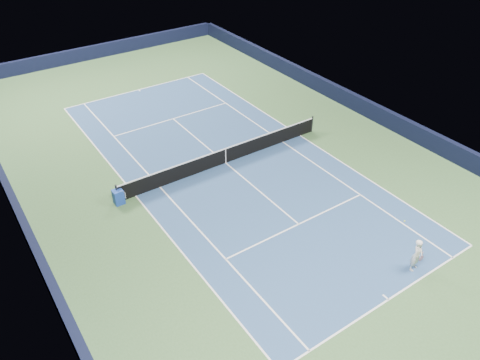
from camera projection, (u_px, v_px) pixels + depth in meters
ground at (226, 163)px, 26.45m from camera, size 40.00×40.00×0.00m
wall_far at (99, 51)px, 39.49m from camera, size 22.00×0.35×1.10m
wall_right at (362, 106)px, 31.09m from camera, size 0.35×40.00×1.10m
wall_left at (25, 226)px, 21.17m from camera, size 0.35×40.00×1.10m
court_surface at (226, 163)px, 26.44m from camera, size 10.97×23.77×0.01m
baseline_far at (139, 90)px, 34.45m from camera, size 10.97×0.08×0.00m
baseline_near at (389, 300)px, 18.43m from camera, size 10.97×0.08×0.00m
sideline_doubles_right at (300, 136)px, 28.95m from camera, size 0.08×23.77×0.00m
sideline_doubles_left at (136, 196)px, 23.93m from camera, size 0.08×23.77×0.00m
sideline_singles_right at (283, 142)px, 28.33m from camera, size 0.08×23.77×0.00m
sideline_singles_left at (160, 187)px, 24.56m from camera, size 0.08×23.77×0.00m
service_line_far at (173, 119)px, 30.76m from camera, size 8.23×0.08×0.00m
service_line_near at (299, 224)px, 22.13m from camera, size 8.23×0.08×0.00m
center_service_line at (226, 163)px, 26.44m from camera, size 0.08×12.80×0.00m
center_mark_far at (139, 90)px, 34.35m from camera, size 0.08×0.30×0.00m
center_mark_near at (386, 297)px, 18.53m from camera, size 0.08×0.30×0.00m
tennis_net at (226, 155)px, 26.15m from camera, size 12.90×0.10×1.07m
sponsor_cube at (118, 197)px, 23.22m from camera, size 0.57×0.45×0.80m
tennis_player at (417, 255)px, 19.35m from camera, size 0.78×1.29×1.91m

